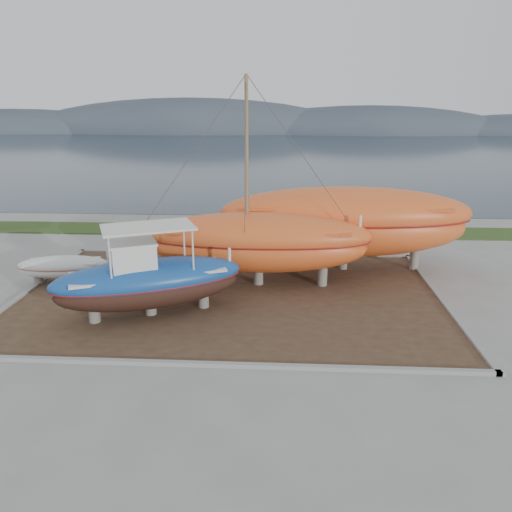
# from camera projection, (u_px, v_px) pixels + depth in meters

# --- Properties ---
(ground) EXTENTS (140.00, 140.00, 0.00)m
(ground) POSITION_uv_depth(u_px,v_px,m) (219.00, 337.00, 18.16)
(ground) COLOR gray
(ground) RESTS_ON ground
(dirt_patch) EXTENTS (18.00, 12.00, 0.06)m
(dirt_patch) POSITION_uv_depth(u_px,v_px,m) (231.00, 296.00, 21.97)
(dirt_patch) COLOR #422D1E
(dirt_patch) RESTS_ON ground
(curb_frame) EXTENTS (18.60, 12.60, 0.15)m
(curb_frame) POSITION_uv_depth(u_px,v_px,m) (231.00, 295.00, 21.95)
(curb_frame) COLOR gray
(curb_frame) RESTS_ON ground
(grass_strip) EXTENTS (44.00, 3.00, 0.08)m
(grass_strip) POSITION_uv_depth(u_px,v_px,m) (249.00, 230.00, 32.92)
(grass_strip) COLOR #284219
(grass_strip) RESTS_ON ground
(sea) EXTENTS (260.00, 100.00, 0.04)m
(sea) POSITION_uv_depth(u_px,v_px,m) (272.00, 151.00, 84.86)
(sea) COLOR #1C2A38
(sea) RESTS_ON ground
(mountain_ridge) EXTENTS (200.00, 36.00, 20.00)m
(mountain_ridge) POSITION_uv_depth(u_px,v_px,m) (277.00, 132.00, 137.26)
(mountain_ridge) COLOR #333D49
(mountain_ridge) RESTS_ON ground
(blue_caique) EXTENTS (7.81, 5.10, 3.61)m
(blue_caique) POSITION_uv_depth(u_px,v_px,m) (148.00, 271.00, 19.47)
(blue_caique) COLOR #184995
(blue_caique) RESTS_ON dirt_patch
(white_dinghy) EXTENTS (4.29, 2.07, 1.24)m
(white_dinghy) POSITION_uv_depth(u_px,v_px,m) (64.00, 270.00, 23.28)
(white_dinghy) COLOR silver
(white_dinghy) RESTS_ON dirt_patch
(orange_sailboat) EXTENTS (10.27, 3.03, 9.24)m
(orange_sailboat) POSITION_uv_depth(u_px,v_px,m) (259.00, 185.00, 21.91)
(orange_sailboat) COLOR #D95621
(orange_sailboat) RESTS_ON dirt_patch
(orange_bare_hull) EXTENTS (12.51, 4.13, 4.06)m
(orange_bare_hull) POSITION_uv_depth(u_px,v_px,m) (345.00, 230.00, 24.80)
(orange_bare_hull) COLOR #D95621
(orange_bare_hull) RESTS_ON dirt_patch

